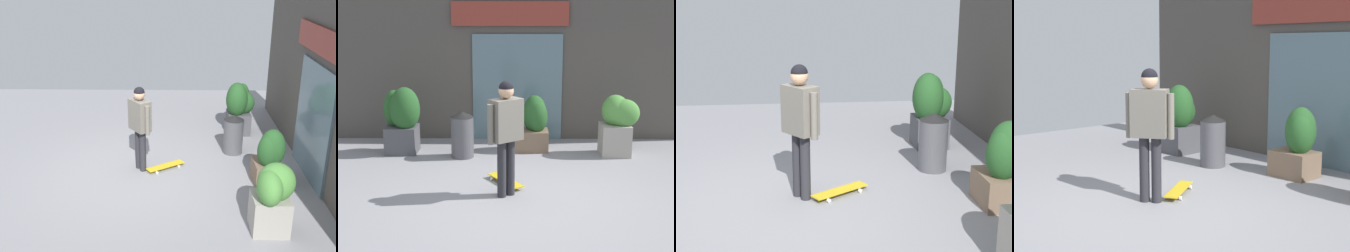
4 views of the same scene
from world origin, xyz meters
TOP-DOWN VIEW (x-y plane):
  - ground_plane at (0.00, 0.00)m, footprint 12.00×12.00m
  - building_facade at (-0.00, 3.39)m, footprint 8.41×0.31m
  - skateboarder at (-0.24, -0.03)m, footprint 0.52×0.48m
  - skateboard at (-0.26, 0.46)m, footprint 0.60×0.78m
  - planter_box_left at (1.83, 2.12)m, footprint 0.70×0.62m
  - planter_box_right at (0.27, 2.42)m, footprint 0.65×0.54m
  - planter_box_mid at (-2.27, 2.21)m, footprint 0.73×0.70m
  - trash_bin at (-1.09, 1.93)m, footprint 0.43×0.43m

SIDE VIEW (x-z plane):
  - ground_plane at x=0.00m, z-range 0.00..0.00m
  - skateboard at x=-0.26m, z-range 0.02..0.10m
  - trash_bin at x=-1.09m, z-range 0.00..0.88m
  - planter_box_right at x=0.27m, z-range 0.00..1.08m
  - planter_box_left at x=1.83m, z-range 0.06..1.20m
  - planter_box_mid at x=-2.27m, z-range 0.04..1.34m
  - skateboarder at x=-0.24m, z-range 0.20..1.93m
  - building_facade at x=0.00m, z-range -0.01..3.50m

